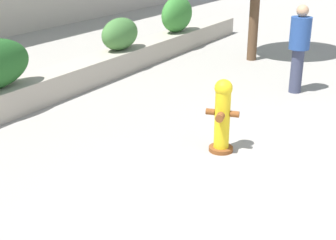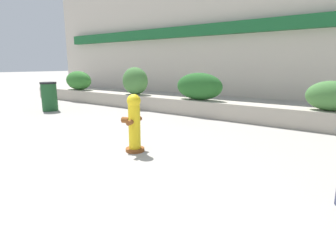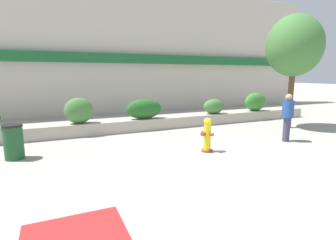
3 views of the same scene
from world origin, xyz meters
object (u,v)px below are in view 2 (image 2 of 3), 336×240
(hedge_bush_0, at_px, (78,80))
(hedge_bush_2, at_px, (199,86))
(hedge_bush_1, at_px, (135,81))
(hedge_bush_3, at_px, (331,96))
(trash_bin, at_px, (49,96))
(fire_hydrant, at_px, (134,123))

(hedge_bush_0, relative_size, hedge_bush_2, 0.95)
(hedge_bush_0, bearing_deg, hedge_bush_1, 0.00)
(hedge_bush_1, bearing_deg, hedge_bush_3, 0.00)
(hedge_bush_0, height_order, trash_bin, hedge_bush_0)
(fire_hydrant, bearing_deg, hedge_bush_2, 100.82)
(hedge_bush_1, distance_m, hedge_bush_2, 2.70)
(fire_hydrant, bearing_deg, hedge_bush_1, 131.50)
(fire_hydrant, relative_size, trash_bin, 1.07)
(hedge_bush_1, distance_m, fire_hydrant, 5.22)
(hedge_bush_0, height_order, fire_hydrant, hedge_bush_0)
(hedge_bush_3, xyz_separation_m, fire_hydrant, (-2.85, -3.89, -0.31))
(hedge_bush_2, height_order, fire_hydrant, hedge_bush_2)
(hedge_bush_3, bearing_deg, hedge_bush_2, 180.00)
(hedge_bush_1, height_order, fire_hydrant, hedge_bush_1)
(hedge_bush_1, xyz_separation_m, hedge_bush_2, (2.70, 0.00, -0.08))
(hedge_bush_2, bearing_deg, fire_hydrant, -79.18)
(hedge_bush_0, bearing_deg, hedge_bush_2, 0.00)
(hedge_bush_2, relative_size, fire_hydrant, 1.47)
(hedge_bush_0, bearing_deg, hedge_bush_3, 0.00)
(hedge_bush_2, height_order, hedge_bush_3, hedge_bush_2)
(hedge_bush_0, xyz_separation_m, trash_bin, (1.35, -2.25, -0.41))
(hedge_bush_3, height_order, trash_bin, hedge_bush_3)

